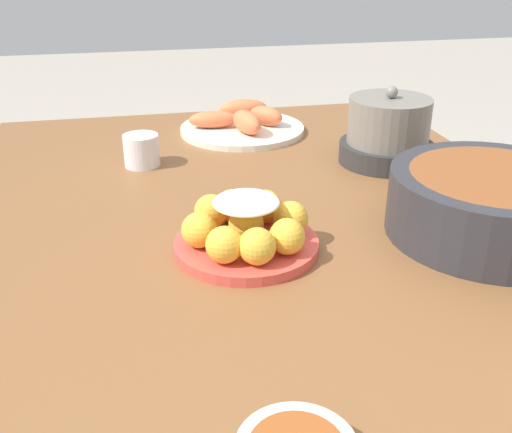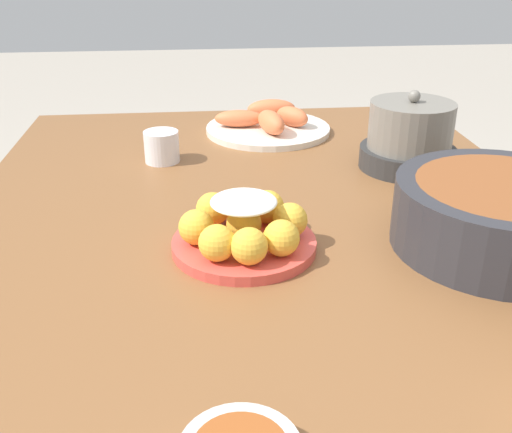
# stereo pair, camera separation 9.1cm
# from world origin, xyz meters

# --- Properties ---
(dining_table) EXTENTS (1.45, 1.03, 0.75)m
(dining_table) POSITION_xyz_m (0.00, 0.00, 0.66)
(dining_table) COLOR brown
(dining_table) RESTS_ON ground_plane
(cake_plate) EXTENTS (0.22, 0.22, 0.09)m
(cake_plate) POSITION_xyz_m (0.06, -0.04, 0.78)
(cake_plate) COLOR #E04C42
(cake_plate) RESTS_ON dining_table
(serving_bowl) EXTENTS (0.32, 0.32, 0.10)m
(serving_bowl) POSITION_xyz_m (0.09, 0.34, 0.80)
(serving_bowl) COLOR #2D2D33
(serving_bowl) RESTS_ON dining_table
(seafood_platter) EXTENTS (0.29, 0.29, 0.07)m
(seafood_platter) POSITION_xyz_m (-0.52, 0.06, 0.77)
(seafood_platter) COLOR silver
(seafood_platter) RESTS_ON dining_table
(cup_near) EXTENTS (0.07, 0.07, 0.06)m
(cup_near) POSITION_xyz_m (-0.34, -0.18, 0.78)
(cup_near) COLOR white
(cup_near) RESTS_ON dining_table
(warming_pot) EXTENTS (0.19, 0.19, 0.16)m
(warming_pot) POSITION_xyz_m (-0.26, 0.31, 0.81)
(warming_pot) COLOR #2D2D2D
(warming_pot) RESTS_ON dining_table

